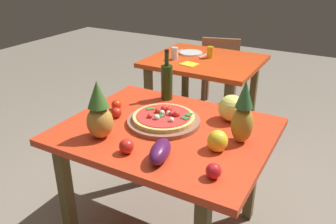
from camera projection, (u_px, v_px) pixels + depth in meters
display_table at (166, 143)px, 1.98m from camera, size 1.14×0.92×0.78m
background_table at (204, 71)px, 3.23m from camera, size 0.99×0.86×0.78m
dining_chair at (220, 69)px, 3.86m from camera, size 0.49×0.49×0.85m
pizza_board at (164, 121)px, 1.99m from camera, size 0.42×0.42×0.02m
pizza at (164, 116)px, 1.98m from camera, size 0.36×0.36×0.06m
wine_bottle at (167, 81)px, 2.27m from camera, size 0.08×0.08×0.34m
pineapple_left at (99, 113)px, 1.79m from camera, size 0.14×0.14×0.32m
pineapple_right at (243, 115)px, 1.74m from camera, size 0.11×0.11×0.34m
melon at (231, 108)px, 2.00m from camera, size 0.15×0.15×0.15m
bell_pepper at (218, 141)px, 1.70m from camera, size 0.10×0.10×0.11m
eggplant at (160, 151)px, 1.63m from camera, size 0.13×0.22×0.09m
tomato_near_board at (116, 113)px, 2.05m from camera, size 0.06×0.06×0.06m
tomato_by_bottle at (127, 146)px, 1.68m from camera, size 0.07×0.07×0.07m
tomato_at_corner at (214, 171)px, 1.50m from camera, size 0.07×0.07×0.07m
tomato_beside_pepper at (117, 105)px, 2.15m from camera, size 0.06×0.06×0.06m
drinking_glass_juice at (210, 52)px, 3.19m from camera, size 0.06×0.06×0.11m
drinking_glass_water at (175, 53)px, 3.14m from camera, size 0.06×0.06×0.11m
dinner_plate at (191, 53)px, 3.34m from camera, size 0.22×0.22×0.02m
fork_utensil at (178, 51)px, 3.40m from camera, size 0.03×0.18×0.01m
knife_utensil at (204, 55)px, 3.28m from camera, size 0.03×0.18×0.01m
napkin_folded at (189, 64)px, 3.03m from camera, size 0.16×0.14×0.01m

